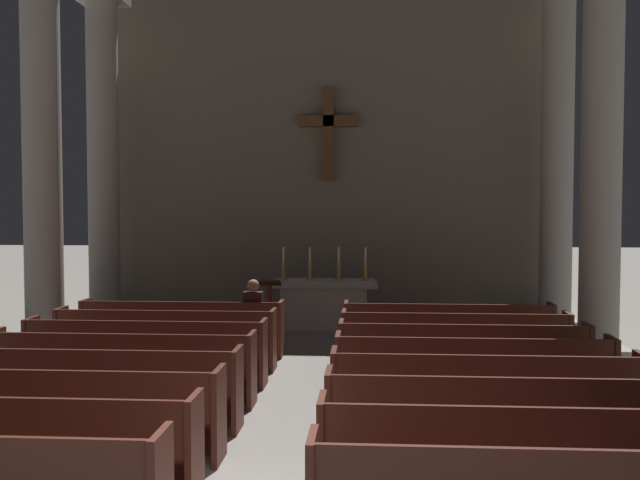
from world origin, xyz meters
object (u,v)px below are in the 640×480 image
(candlestick_outer_left, at_px, (284,269))
(pew_right_row_7, at_px, (455,342))
(pew_left_row_5, at_px, (122,367))
(pew_right_row_8, at_px, (448,331))
(pew_right_row_2, at_px, (524,457))
(column_right_fourth, at_px, (557,163))
(pew_left_row_3, at_px, (54,412))
(candlestick_inner_right, at_px, (339,270))
(pew_right_row_3, at_px, (502,421))
(candlestick_inner_left, at_px, (310,269))
(pew_right_row_4, at_px, (486,394))
(lectern, at_px, (270,310))
(pew_left_row_2, at_px, (4,445))
(altar, at_px, (324,303))
(column_left_third, at_px, (42,156))
(column_right_third, at_px, (601,153))
(lone_worshipper, at_px, (254,316))
(column_left_fourth, at_px, (103,165))
(pew_left_row_8, at_px, (182,328))
(pew_right_row_5, at_px, (473,373))
(candlestick_outer_right, at_px, (365,270))
(pew_left_row_7, at_px, (166,339))
(pew_right_row_6, at_px, (463,356))
(pew_left_row_4, at_px, (92,387))
(pew_left_row_6, at_px, (146,352))

(candlestick_outer_left, bearing_deg, pew_right_row_7, -51.92)
(pew_left_row_5, relative_size, pew_right_row_8, 1.00)
(pew_right_row_2, distance_m, column_right_fourth, 10.21)
(pew_left_row_3, xyz_separation_m, candlestick_inner_right, (2.55, 8.08, 0.75))
(pew_right_row_3, height_order, candlestick_inner_left, candlestick_inner_left)
(pew_right_row_4, bearing_deg, candlestick_inner_left, 109.86)
(pew_right_row_8, bearing_deg, lectern, 151.95)
(pew_left_row_2, height_order, pew_right_row_8, same)
(column_right_fourth, distance_m, altar, 5.59)
(pew_right_row_7, bearing_deg, candlestick_outer_left, 128.08)
(column_left_third, xyz_separation_m, candlestick_inner_right, (5.07, 2.65, -2.20))
(altar, bearing_deg, candlestick_inner_right, 0.00)
(pew_right_row_3, relative_size, column_left_third, 0.49)
(column_right_third, xyz_separation_m, candlestick_inner_left, (-5.07, 2.65, -2.20))
(pew_right_row_4, height_order, column_right_fourth, column_right_fourth)
(column_right_third, relative_size, lone_worshipper, 5.33)
(pew_left_row_5, xyz_separation_m, column_left_fourth, (-2.53, 6.34, 2.95))
(pew_right_row_7, xyz_separation_m, pew_right_row_8, (0.00, 1.03, 0.00))
(pew_left_row_8, distance_m, pew_right_row_8, 4.49)
(pew_right_row_5, distance_m, column_right_third, 5.14)
(column_right_third, xyz_separation_m, column_left_fourth, (-9.55, 2.98, 0.00))
(column_right_fourth, distance_m, candlestick_outer_right, 4.51)
(pew_right_row_4, relative_size, candlestick_outer_left, 5.04)
(column_left_fourth, bearing_deg, pew_right_row_2, -53.37)
(pew_left_row_7, relative_size, pew_right_row_6, 1.00)
(pew_left_row_4, distance_m, candlestick_inner_right, 7.53)
(column_left_third, distance_m, candlestick_inner_right, 6.13)
(pew_left_row_2, height_order, pew_right_row_4, same)
(column_right_third, distance_m, lectern, 6.60)
(column_left_third, relative_size, candlestick_outer_right, 10.28)
(pew_right_row_4, xyz_separation_m, lone_worshipper, (-3.26, 4.17, 0.22))
(pew_right_row_6, bearing_deg, pew_right_row_7, 90.00)
(pew_left_row_8, bearing_deg, lectern, 53.66)
(pew_left_row_4, relative_size, altar, 1.57)
(pew_left_row_8, relative_size, lone_worshipper, 2.61)
(lone_worshipper, bearing_deg, pew_left_row_2, -101.17)
(pew_left_row_3, relative_size, lone_worshipper, 2.61)
(pew_left_row_4, height_order, column_left_third, column_left_third)
(lectern, bearing_deg, pew_right_row_2, -67.82)
(pew_left_row_5, distance_m, pew_left_row_8, 3.10)
(pew_left_row_8, relative_size, pew_right_row_6, 1.00)
(pew_left_row_6, height_order, column_left_third, column_left_third)
(pew_right_row_6, xyz_separation_m, column_right_third, (2.53, 2.33, 2.95))
(column_right_fourth, bearing_deg, pew_right_row_6, -115.45)
(pew_left_row_4, bearing_deg, column_left_fourth, 108.92)
(pew_right_row_8, distance_m, altar, 3.68)
(pew_right_row_6, xyz_separation_m, column_left_fourth, (-7.02, 5.31, 2.95))
(candlestick_outer_left, xyz_separation_m, lectern, (-0.13, -1.20, -0.68))
(pew_left_row_6, relative_size, candlestick_inner_left, 5.04)
(lone_worshipper, bearing_deg, candlestick_inner_right, 65.47)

